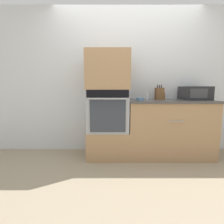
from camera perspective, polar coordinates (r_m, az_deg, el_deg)
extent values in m
plane|color=gray|center=(2.77, 5.80, -16.20)|extent=(12.00, 12.00, 0.00)
cube|color=silver|center=(3.16, 4.96, 10.09)|extent=(8.00, 0.05, 2.50)
cube|color=#A87F56|center=(2.96, -1.24, -9.99)|extent=(0.66, 0.60, 0.44)
cube|color=#9EA0A5|center=(2.84, -1.28, 0.65)|extent=(0.64, 0.59, 0.66)
cube|color=black|center=(2.51, -1.44, 5.99)|extent=(0.61, 0.01, 0.11)
cube|color=orange|center=(2.51, -1.45, 5.99)|extent=(0.09, 0.00, 0.03)
cube|color=#333842|center=(2.55, -1.42, -1.24)|extent=(0.52, 0.01, 0.49)
cylinder|color=#9EA0A5|center=(2.49, -1.46, 4.33)|extent=(0.54, 0.02, 0.02)
cube|color=#A87F56|center=(2.82, -1.32, 13.28)|extent=(0.66, 0.60, 0.58)
cube|color=#A87F56|center=(3.04, 18.11, -5.37)|extent=(1.35, 0.60, 0.90)
cube|color=#474442|center=(2.97, 18.50, 3.44)|extent=(1.37, 0.63, 0.03)
cylinder|color=#B7B7BC|center=(2.71, 20.32, -2.79)|extent=(0.22, 0.01, 0.01)
cube|color=#232326|center=(3.19, 25.42, 5.62)|extent=(0.43, 0.37, 0.22)
cube|color=#3D3D3F|center=(3.01, 26.49, 5.46)|extent=(0.27, 0.01, 0.15)
cube|color=brown|center=(3.03, 15.18, 5.83)|extent=(0.13, 0.13, 0.19)
cylinder|color=black|center=(3.02, 14.67, 8.12)|extent=(0.02, 0.02, 0.04)
cylinder|color=black|center=(3.03, 15.26, 8.10)|extent=(0.02, 0.02, 0.04)
cylinder|color=black|center=(3.04, 15.85, 8.08)|extent=(0.02, 0.02, 0.04)
cylinder|color=#517599|center=(2.68, 9.14, 4.19)|extent=(0.11, 0.11, 0.05)
cylinder|color=brown|center=(3.19, 16.53, 4.92)|extent=(0.05, 0.05, 0.09)
cylinder|color=red|center=(3.19, 16.57, 5.94)|extent=(0.04, 0.04, 0.02)
cylinder|color=silver|center=(2.79, 11.36, 4.69)|extent=(0.04, 0.04, 0.09)
cylinder|color=#B7B7BC|center=(2.79, 11.40, 5.85)|extent=(0.04, 0.04, 0.02)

